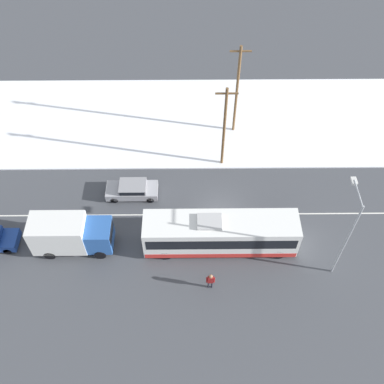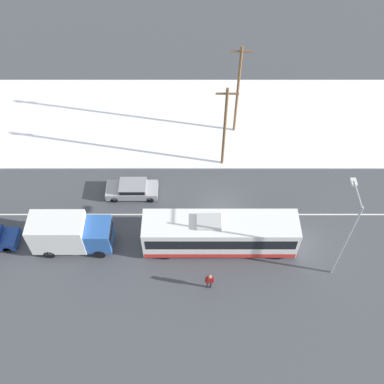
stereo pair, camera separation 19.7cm
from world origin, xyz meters
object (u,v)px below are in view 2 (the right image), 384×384
Objects in this scene: utility_pole_roadside at (225,128)px; box_truck at (69,233)px; city_bus at (220,234)px; sedan_car at (132,189)px; utility_pole_snowlot at (238,90)px; streetlamp at (348,229)px; pedestrian_at_stop at (210,280)px.

box_truck is at bearing -144.01° from utility_pole_roadside.
utility_pole_roadside is (0.61, 8.67, 2.77)m from city_bus.
sedan_car is 0.47× the size of utility_pole_snowlot.
streetlamp is at bearing -5.45° from box_truck.
streetlamp is 0.96× the size of utility_pole_roadside.
utility_pole_roadside is at bearing 35.99° from box_truck.
utility_pole_roadside is 0.91× the size of utility_pole_snowlot.
sedan_car is (4.23, 5.12, -1.01)m from box_truck.
utility_pole_roadside reaches higher than pedestrian_at_stop.
streetlamp is (8.32, -1.89, 3.44)m from city_bus.
sedan_car is at bearing 125.78° from pedestrian_at_stop.
city_bus reaches higher than pedestrian_at_stop.
utility_pole_snowlot is (-6.40, 14.85, -0.24)m from streetlamp.
utility_pole_snowlot is at bearing 113.29° from streetlamp.
pedestrian_at_stop is at bearing -18.84° from box_truck.
city_bus is at bearing 76.72° from pedestrian_at_stop.
utility_pole_roadside reaches higher than city_bus.
utility_pole_roadside is at bearing -155.22° from sedan_car.
sedan_car is 0.51× the size of utility_pole_roadside.
utility_pole_snowlot reaches higher than streetlamp.
box_truck is 6.72m from sedan_car.
box_truck is 0.74× the size of streetlamp.
pedestrian_at_stop is 0.19× the size of utility_pole_snowlot.
utility_pole_snowlot is (2.78, 16.56, 3.74)m from pedestrian_at_stop.
utility_pole_roadside is 4.51m from utility_pole_snowlot.
utility_pole_roadside is (11.96, 8.69, 2.65)m from box_truck.
utility_pole_snowlot reaches higher than sedan_car.
pedestrian_at_stop is 17.20m from utility_pole_snowlot.
box_truck is at bearing -135.67° from utility_pole_snowlot.
city_bus is at bearing -98.46° from utility_pole_snowlot.
streetlamp is 13.10m from utility_pole_roadside.
pedestrian_at_stop is (-0.85, -3.60, -0.54)m from city_bus.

